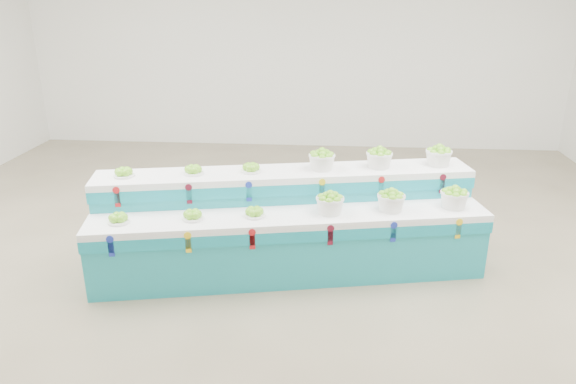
{
  "coord_description": "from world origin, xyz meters",
  "views": [
    {
      "loc": [
        0.69,
        -5.1,
        2.81
      ],
      "look_at": [
        0.27,
        0.06,
        0.87
      ],
      "focal_mm": 33.25,
      "sensor_mm": 36.0,
      "label": 1
    }
  ],
  "objects_px": {
    "plate_upper_mid": "(193,169)",
    "basket_upper_right": "(439,156)",
    "display_stand": "(288,224)",
    "basket_lower_left": "(330,203)"
  },
  "relations": [
    {
      "from": "plate_upper_mid",
      "to": "basket_upper_right",
      "type": "xyz_separation_m",
      "value": [
        2.62,
        0.53,
        0.06
      ]
    },
    {
      "from": "display_stand",
      "to": "plate_upper_mid",
      "type": "relative_size",
      "value": 19.09
    },
    {
      "from": "display_stand",
      "to": "basket_upper_right",
      "type": "xyz_separation_m",
      "value": [
        1.61,
        0.58,
        0.62
      ]
    },
    {
      "from": "plate_upper_mid",
      "to": "basket_upper_right",
      "type": "bearing_deg",
      "value": 11.35
    },
    {
      "from": "display_stand",
      "to": "basket_lower_left",
      "type": "height_order",
      "value": "display_stand"
    },
    {
      "from": "basket_lower_left",
      "to": "display_stand",
      "type": "bearing_deg",
      "value": 158.92
    },
    {
      "from": "basket_upper_right",
      "to": "display_stand",
      "type": "bearing_deg",
      "value": -160.23
    },
    {
      "from": "display_stand",
      "to": "basket_lower_left",
      "type": "xyz_separation_m",
      "value": [
        0.44,
        -0.17,
        0.32
      ]
    },
    {
      "from": "plate_upper_mid",
      "to": "basket_upper_right",
      "type": "height_order",
      "value": "basket_upper_right"
    },
    {
      "from": "plate_upper_mid",
      "to": "basket_lower_left",
      "type": "bearing_deg",
      "value": -8.82
    }
  ]
}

